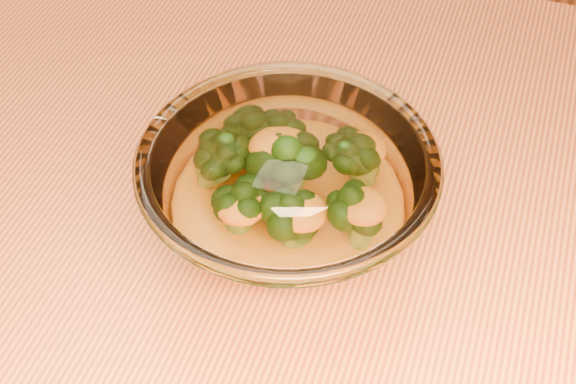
# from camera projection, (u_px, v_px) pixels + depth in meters

# --- Properties ---
(table) EXTENTS (1.20, 0.80, 0.75)m
(table) POSITION_uv_depth(u_px,v_px,m) (238.00, 311.00, 0.68)
(table) COLOR #CC6C3D
(table) RESTS_ON ground
(glass_bowl) EXTENTS (0.21, 0.21, 0.09)m
(glass_bowl) POSITION_uv_depth(u_px,v_px,m) (288.00, 196.00, 0.57)
(glass_bowl) COLOR white
(glass_bowl) RESTS_ON table
(cheese_sauce) EXTENTS (0.12, 0.12, 0.03)m
(cheese_sauce) POSITION_uv_depth(u_px,v_px,m) (288.00, 215.00, 0.59)
(cheese_sauce) COLOR orange
(cheese_sauce) RESTS_ON glass_bowl
(broccoli_heap) EXTENTS (0.15, 0.11, 0.06)m
(broccoli_heap) POSITION_uv_depth(u_px,v_px,m) (285.00, 175.00, 0.57)
(broccoli_heap) COLOR black
(broccoli_heap) RESTS_ON cheese_sauce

